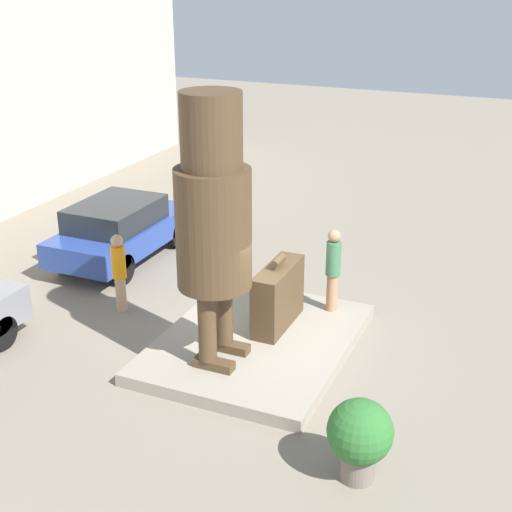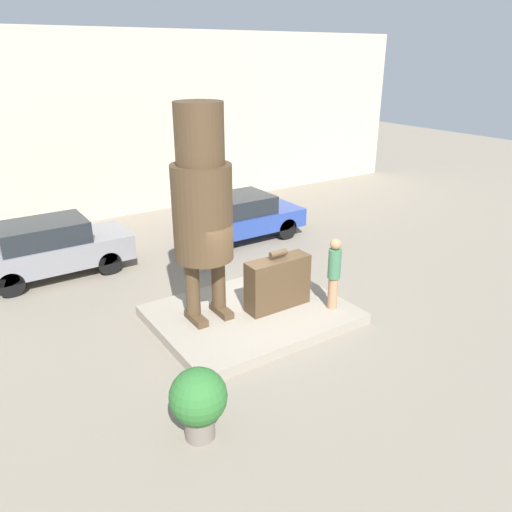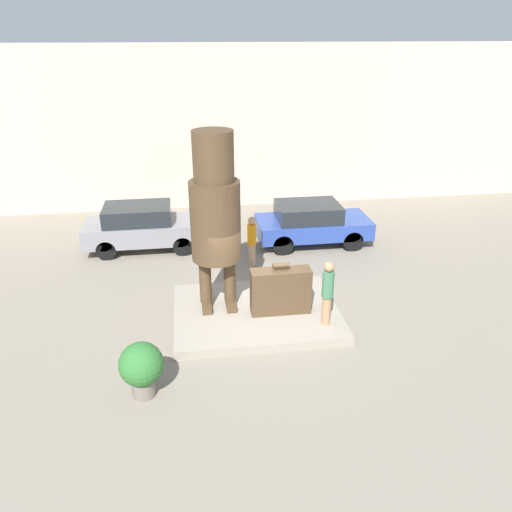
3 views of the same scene
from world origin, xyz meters
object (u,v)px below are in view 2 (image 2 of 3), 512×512
object	(u,v)px
parked_car_grey	(51,248)
worker_hivis	(199,240)
statue_figure	(202,199)
giant_suitcase	(278,283)
planter_pot	(198,400)
parked_car_blue	(240,216)
tourist	(334,271)

from	to	relation	value
parked_car_grey	worker_hivis	distance (m)	4.10
statue_figure	worker_hivis	xyz separation A→B (m)	(1.32, 2.89, -2.08)
giant_suitcase	worker_hivis	distance (m)	3.44
planter_pot	parked_car_blue	bearing A→B (deg)	53.98
statue_figure	giant_suitcase	xyz separation A→B (m)	(1.62, -0.53, -2.16)
parked_car_blue	planter_pot	xyz separation A→B (m)	(-5.53, -7.61, -0.09)
tourist	planter_pot	distance (m)	4.89
statue_figure	parked_car_blue	bearing A→B (deg)	50.33
parked_car_blue	worker_hivis	world-z (taller)	worker_hivis
statue_figure	planter_pot	bearing A→B (deg)	-120.20
parked_car_grey	parked_car_blue	size ratio (longest dim) A/B	1.03
giant_suitcase	parked_car_blue	world-z (taller)	giant_suitcase
tourist	worker_hivis	size ratio (longest dim) A/B	1.02
tourist	parked_car_grey	world-z (taller)	tourist
planter_pot	worker_hivis	size ratio (longest dim) A/B	0.74
tourist	statue_figure	bearing A→B (deg)	154.04
statue_figure	worker_hivis	world-z (taller)	statue_figure
parked_car_grey	planter_pot	distance (m)	8.02
parked_car_blue	tourist	bearing A→B (deg)	-100.14
statue_figure	parked_car_blue	distance (m)	6.20
parked_car_grey	planter_pot	size ratio (longest dim) A/B	3.28
giant_suitcase	worker_hivis	size ratio (longest dim) A/B	0.92
statue_figure	parked_car_grey	distance (m)	5.79
parked_car_blue	statue_figure	bearing A→B (deg)	-129.67
parked_car_blue	planter_pot	world-z (taller)	parked_car_blue
giant_suitcase	tourist	world-z (taller)	tourist
giant_suitcase	parked_car_blue	size ratio (longest dim) A/B	0.39
tourist	worker_hivis	world-z (taller)	tourist
parked_car_grey	planter_pot	world-z (taller)	parked_car_grey
statue_figure	giant_suitcase	size ratio (longest dim) A/B	3.00
statue_figure	giant_suitcase	bearing A→B (deg)	-18.12
giant_suitcase	planter_pot	size ratio (longest dim) A/B	1.25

